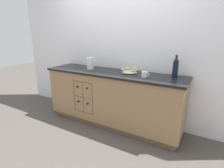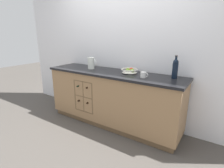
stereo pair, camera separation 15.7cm
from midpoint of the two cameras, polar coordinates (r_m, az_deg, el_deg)
name	(u,v)px [view 2 (the right image)]	position (r m, az deg, el deg)	size (l,w,h in m)	color
ground_plane	(112,123)	(3.11, 1.49, -12.64)	(14.00, 14.00, 0.00)	#4C4742
back_wall	(123,47)	(3.03, 5.20, 11.89)	(4.67, 0.06, 2.55)	white
kitchen_island	(112,98)	(2.92, 1.47, -4.67)	(2.31, 0.61, 0.91)	brown
fruit_bowl	(130,70)	(2.72, 7.44, 4.42)	(0.26, 0.26, 0.08)	silver
white_pitcher	(91,63)	(3.04, -5.33, 6.88)	(0.18, 0.12, 0.20)	silver
ceramic_mug	(143,75)	(2.48, 12.04, 2.96)	(0.11, 0.08, 0.08)	white
standing_wine_bottle	(175,68)	(2.54, 21.62, 4.80)	(0.08, 0.08, 0.31)	black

